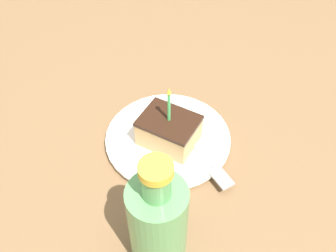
{
  "coord_description": "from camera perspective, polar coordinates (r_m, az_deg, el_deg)",
  "views": [
    {
      "loc": [
        0.43,
        0.22,
        0.56
      ],
      "look_at": [
        0.01,
        -0.01,
        0.04
      ],
      "focal_mm": 42.0,
      "sensor_mm": 36.0,
      "label": 1
    }
  ],
  "objects": [
    {
      "name": "fork",
      "position": [
        0.7,
        4.62,
        -3.85
      ],
      "size": [
        0.11,
        0.18,
        0.0
      ],
      "color": "#B2B2B7",
      "rests_on": "plate"
    },
    {
      "name": "plate",
      "position": [
        0.73,
        0.0,
        -1.83
      ],
      "size": [
        0.23,
        0.23,
        0.01
      ],
      "color": "white",
      "rests_on": "ground_plane"
    },
    {
      "name": "ground_plane",
      "position": [
        0.76,
        0.94,
        -2.72
      ],
      "size": [
        2.4,
        2.4,
        0.04
      ],
      "color": "brown",
      "rests_on": "ground"
    },
    {
      "name": "cake_slice",
      "position": [
        0.7,
        -0.15,
        -0.49
      ],
      "size": [
        0.08,
        0.1,
        0.13
      ],
      "color": "tan",
      "rests_on": "plate"
    },
    {
      "name": "bottle",
      "position": [
        0.54,
        -1.49,
        -13.7
      ],
      "size": [
        0.08,
        0.08,
        0.21
      ],
      "color": "#599959",
      "rests_on": "ground_plane"
    }
  ]
}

